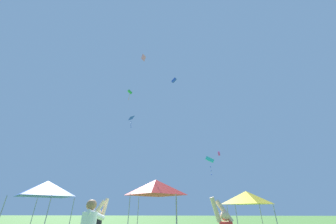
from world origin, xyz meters
TOP-DOWN VIEW (x-y plane):
  - canopy_tent_yellow at (5.35, 8.25)m, footprint 2.60×2.60m
  - canopy_tent_blue at (-8.77, 7.51)m, footprint 3.25×3.25m
  - canopy_tent_red at (-1.11, 8.95)m, footprint 3.45×3.45m
  - kite_magenta_box at (7.47, 25.64)m, footprint 0.47×0.72m
  - kite_pink_diamond at (-4.31, 15.70)m, footprint 0.76×0.71m
  - kite_green_box at (-7.48, 21.01)m, footprint 0.89×0.75m
  - kite_cyan_box at (5.00, 20.31)m, footprint 1.24×0.78m
  - kite_blue_box at (0.34, 14.12)m, footprint 0.76×0.50m
  - kite_blue_diamond at (-7.97, 25.29)m, footprint 1.01×0.85m

SIDE VIEW (x-z plane):
  - canopy_tent_yellow at x=5.35m, z-range 0.97..3.76m
  - canopy_tent_blue at x=-8.77m, z-range 1.21..4.69m
  - canopy_tent_red at x=-1.11m, z-range 1.29..4.98m
  - kite_cyan_box at x=5.00m, z-range 6.50..8.99m
  - kite_magenta_box at x=7.47m, z-range 9.71..10.33m
  - kite_blue_diamond at x=-7.97m, z-range 15.63..17.85m
  - kite_blue_box at x=0.34m, z-range 16.55..17.23m
  - kite_green_box at x=-7.48m, z-range 18.83..20.70m
  - kite_pink_diamond at x=-4.31m, z-range 22.09..22.90m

